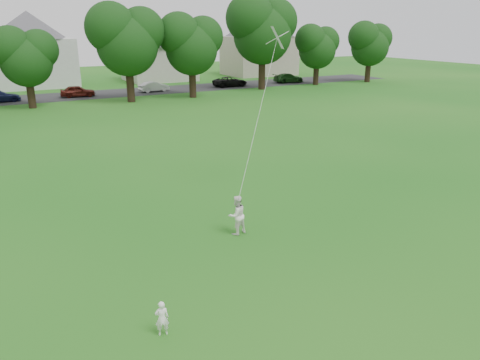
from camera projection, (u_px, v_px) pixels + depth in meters
ground at (235, 275)px, 14.33m from camera, size 160.00×160.00×0.00m
street at (47, 98)px, 49.27m from camera, size 90.00×7.00×0.01m
toddler at (162, 318)px, 11.44m from camera, size 0.39×0.30×0.94m
older_boy at (237, 215)px, 16.96m from camera, size 0.80×0.67×1.48m
kite at (259, 115)px, 18.31m from camera, size 2.39×2.35×7.77m
tree_row at (66, 37)px, 43.45m from camera, size 80.90×8.21×11.05m
parked_cars at (55, 93)px, 48.55m from camera, size 64.17×2.34×1.27m
house_row at (41, 45)px, 56.54m from camera, size 77.72×14.05×10.48m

